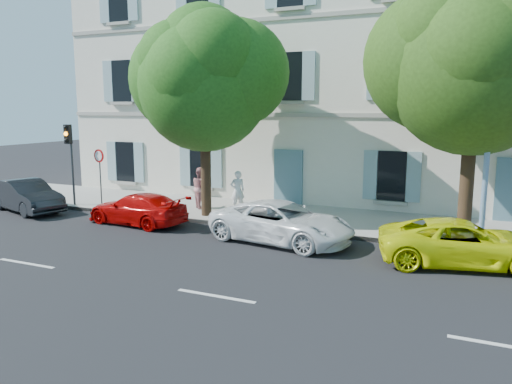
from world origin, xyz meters
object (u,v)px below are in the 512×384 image
at_px(car_red_coupe, 137,209).
at_px(car_dark_sedan, 27,196).
at_px(car_white_coupe, 282,222).
at_px(pedestrian_a, 238,191).
at_px(street_lamp, 492,87).
at_px(pedestrian_b, 201,188).
at_px(tree_left, 204,86).
at_px(road_sign, 100,165).
at_px(traffic_light, 69,147).
at_px(tree_right, 475,69).
at_px(car_yellow_supercar, 463,243).

bearing_deg(car_red_coupe, car_dark_sedan, -84.18).
relative_size(car_white_coupe, pedestrian_a, 2.90).
bearing_deg(street_lamp, car_dark_sedan, -175.10).
xyz_separation_m(car_white_coupe, pedestrian_b, (-4.85, 3.18, 0.35)).
distance_m(tree_left, pedestrian_a, 4.40).
bearing_deg(car_red_coupe, road_sign, -112.11).
bearing_deg(traffic_light, car_dark_sedan, -133.32).
distance_m(tree_left, tree_right, 9.30).
bearing_deg(car_yellow_supercar, traffic_light, 70.16).
relative_size(car_red_coupe, road_sign, 1.66).
height_order(pedestrian_a, pedestrian_b, pedestrian_b).
bearing_deg(tree_right, road_sign, -177.19).
bearing_deg(car_dark_sedan, tree_right, -65.12).
height_order(tree_left, street_lamp, street_lamp).
relative_size(car_red_coupe, traffic_light, 1.16).
bearing_deg(car_dark_sedan, tree_left, -59.25).
xyz_separation_m(car_dark_sedan, pedestrian_b, (6.60, 3.02, 0.34)).
relative_size(car_dark_sedan, tree_right, 0.49).
xyz_separation_m(car_red_coupe, tree_left, (1.89, 1.84, 4.52)).
height_order(street_lamp, pedestrian_a, street_lamp).
bearing_deg(street_lamp, car_yellow_supercar, -104.19).
relative_size(car_dark_sedan, road_sign, 1.68).
distance_m(traffic_light, pedestrian_b, 5.87).
relative_size(traffic_light, road_sign, 1.43).
distance_m(car_red_coupe, pedestrian_a, 4.10).
distance_m(car_yellow_supercar, pedestrian_a, 9.32).
relative_size(car_yellow_supercar, road_sign, 1.86).
relative_size(car_dark_sedan, street_lamp, 0.49).
height_order(car_dark_sedan, car_yellow_supercar, car_dark_sedan).
bearing_deg(tree_left, traffic_light, -174.87).
relative_size(road_sign, pedestrian_a, 1.48).
distance_m(tree_left, traffic_light, 6.78).
xyz_separation_m(car_white_coupe, car_yellow_supercar, (5.41, -0.19, -0.03)).
bearing_deg(tree_left, tree_right, 3.21).
xyz_separation_m(car_dark_sedan, traffic_light, (1.23, 1.30, 1.98)).
xyz_separation_m(tree_right, traffic_light, (-15.57, -1.08, -2.83)).
xyz_separation_m(car_red_coupe, road_sign, (-3.17, 1.66, 1.31)).
bearing_deg(road_sign, pedestrian_b, 17.92).
xyz_separation_m(car_dark_sedan, street_lamp, (17.32, 1.48, 4.21)).
relative_size(tree_left, pedestrian_b, 4.50).
bearing_deg(car_dark_sedan, car_red_coupe, -72.96).
bearing_deg(tree_right, car_white_coupe, -154.54).
height_order(car_white_coupe, pedestrian_a, pedestrian_a).
xyz_separation_m(car_dark_sedan, car_red_coupe, (5.63, 0.02, -0.09)).
distance_m(car_yellow_supercar, pedestrian_b, 10.80).
bearing_deg(tree_left, car_dark_sedan, -166.05).
bearing_deg(car_white_coupe, pedestrian_a, 53.55).
bearing_deg(car_yellow_supercar, pedestrian_a, 53.99).
bearing_deg(tree_right, street_lamp, -60.17).
bearing_deg(pedestrian_b, tree_right, -140.07).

